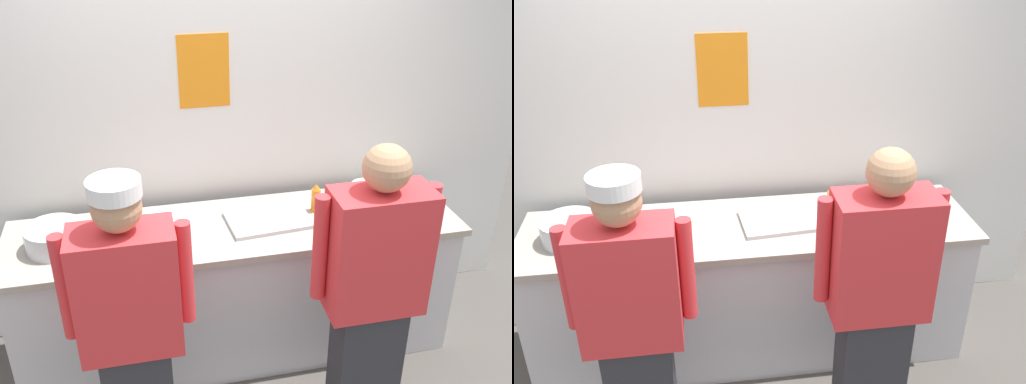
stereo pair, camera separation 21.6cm
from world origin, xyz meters
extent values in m
cube|color=white|center=(0.00, 0.82, 1.37)|extent=(4.07, 0.10, 2.73)
cube|color=orange|center=(-0.10, 0.77, 1.69)|extent=(0.29, 0.01, 0.42)
cube|color=silver|center=(0.00, 0.36, 0.43)|extent=(2.54, 0.62, 0.85)
cube|color=#A8A093|center=(0.00, 0.36, 0.87)|extent=(2.60, 0.67, 0.04)
cube|color=red|center=(-0.61, -0.36, 1.06)|extent=(0.44, 0.24, 0.60)
cylinder|color=red|center=(-0.87, -0.32, 1.09)|extent=(0.07, 0.07, 0.51)
cylinder|color=red|center=(-0.35, -0.32, 1.09)|extent=(0.07, 0.07, 0.51)
sphere|color=tan|center=(-0.61, -0.36, 1.47)|extent=(0.21, 0.21, 0.21)
cylinder|color=white|center=(-0.61, -0.36, 1.56)|extent=(0.22, 0.22, 0.07)
cube|color=#2D2D33|center=(0.53, -0.37, 0.40)|extent=(0.33, 0.20, 0.79)
cube|color=red|center=(0.53, -0.37, 1.11)|extent=(0.46, 0.24, 0.63)
cylinder|color=red|center=(0.26, -0.33, 1.14)|extent=(0.07, 0.07, 0.53)
cylinder|color=red|center=(0.80, -0.33, 1.14)|extent=(0.07, 0.07, 0.53)
sphere|color=tan|center=(0.53, -0.37, 1.54)|extent=(0.22, 0.22, 0.22)
cylinder|color=white|center=(0.85, 0.51, 0.90)|extent=(0.19, 0.19, 0.01)
cylinder|color=white|center=(0.85, 0.51, 0.91)|extent=(0.19, 0.19, 0.01)
cylinder|color=white|center=(0.85, 0.51, 0.92)|extent=(0.19, 0.19, 0.01)
cylinder|color=white|center=(0.85, 0.51, 0.94)|extent=(0.19, 0.19, 0.01)
cylinder|color=white|center=(0.85, 0.51, 0.95)|extent=(0.19, 0.19, 0.01)
cylinder|color=white|center=(0.85, 0.51, 0.96)|extent=(0.19, 0.19, 0.01)
cylinder|color=white|center=(0.85, 0.51, 0.97)|extent=(0.19, 0.19, 0.01)
cylinder|color=white|center=(0.85, 0.51, 0.98)|extent=(0.19, 0.19, 0.01)
cylinder|color=white|center=(-0.38, 0.47, 0.90)|extent=(0.23, 0.23, 0.01)
cylinder|color=white|center=(-0.38, 0.47, 0.91)|extent=(0.23, 0.23, 0.01)
cylinder|color=white|center=(-0.38, 0.47, 0.92)|extent=(0.23, 0.23, 0.01)
cylinder|color=white|center=(-0.38, 0.47, 0.94)|extent=(0.23, 0.23, 0.01)
cylinder|color=#B7BABF|center=(-0.98, 0.34, 0.96)|extent=(0.31, 0.31, 0.13)
cube|color=#B7BABF|center=(0.19, 0.36, 0.91)|extent=(0.50, 0.35, 0.02)
cylinder|color=orange|center=(0.50, 0.43, 0.97)|extent=(0.06, 0.06, 0.14)
cone|color=orange|center=(0.50, 0.43, 1.05)|extent=(0.05, 0.05, 0.04)
cylinder|color=white|center=(0.66, 0.26, 0.91)|extent=(0.09, 0.09, 0.04)
cylinder|color=#5B932D|center=(0.66, 0.26, 0.93)|extent=(0.07, 0.07, 0.01)
cylinder|color=white|center=(-0.63, 0.20, 0.91)|extent=(0.10, 0.10, 0.04)
cylinder|color=orange|center=(-0.63, 0.20, 0.93)|extent=(0.08, 0.08, 0.01)
cylinder|color=white|center=(-0.73, 0.50, 0.94)|extent=(0.09, 0.09, 0.08)
cube|color=#B7BABF|center=(1.07, 0.28, 0.90)|extent=(0.19, 0.03, 0.01)
cube|color=black|center=(0.94, 0.28, 0.90)|extent=(0.09, 0.03, 0.02)
camera|label=1|loc=(-0.50, -2.41, 2.57)|focal=40.03mm
camera|label=2|loc=(-0.28, -2.45, 2.57)|focal=40.03mm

